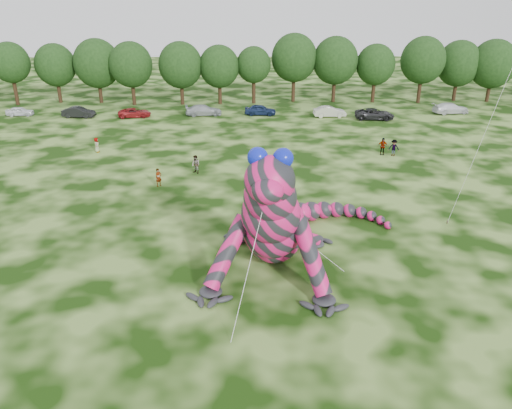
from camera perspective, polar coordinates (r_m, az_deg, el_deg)
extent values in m
plane|color=#16330A|center=(26.76, -0.05, -13.86)|extent=(240.00, 240.00, 0.00)
cylinder|color=silver|center=(36.35, 26.09, 10.93)|extent=(0.02, 0.02, 20.25)
cylinder|color=#382314|center=(40.34, 21.01, -1.88)|extent=(0.08, 0.08, 0.24)
imported|color=white|center=(79.10, -25.38, 9.60)|extent=(3.85, 1.87, 1.26)
imported|color=black|center=(74.84, -19.61, 9.91)|extent=(4.63, 2.07, 1.48)
imported|color=maroon|center=(72.85, -13.70, 10.16)|extent=(4.71, 2.56, 1.25)
imported|color=#9FA5A9|center=(72.29, -6.01, 10.67)|extent=(5.31, 2.71, 1.48)
imported|color=#17264E|center=(72.09, 0.50, 10.77)|extent=(4.59, 2.27, 1.50)
imported|color=beige|center=(71.70, 8.41, 10.45)|extent=(4.55, 1.75, 1.48)
imported|color=#272729|center=(71.43, 13.39, 10.03)|extent=(5.58, 3.05, 1.48)
imported|color=silver|center=(78.27, 21.36, 10.20)|extent=(5.49, 2.96, 1.51)
imported|color=gray|center=(55.38, 14.26, 6.46)|extent=(1.13, 0.57, 1.86)
imported|color=gray|center=(55.29, 15.47, 6.27)|extent=(1.30, 0.98, 1.79)
imported|color=gray|center=(57.37, -17.74, 6.50)|extent=(0.66, 0.87, 1.60)
imported|color=gray|center=(45.55, -11.08, 3.06)|extent=(0.72, 0.71, 1.67)
imported|color=gray|center=(48.30, -6.90, 4.56)|extent=(1.10, 1.09, 1.79)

